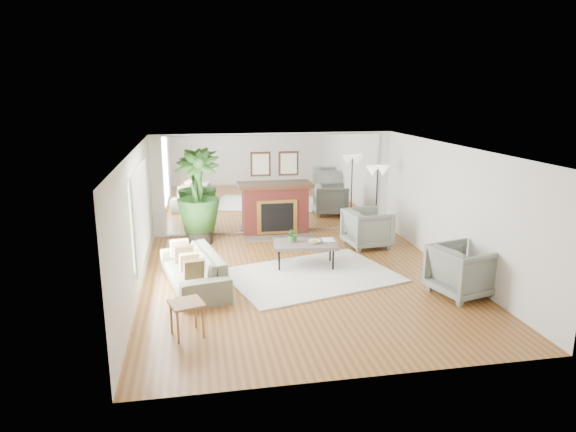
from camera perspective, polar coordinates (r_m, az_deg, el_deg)
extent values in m
plane|color=brown|center=(9.87, 1.69, -7.07)|extent=(7.00, 7.00, 0.00)
cube|color=silver|center=(9.36, -16.47, -0.80)|extent=(0.02, 7.00, 2.50)
cube|color=silver|center=(10.53, 17.87, 0.69)|extent=(0.02, 7.00, 2.50)
cube|color=silver|center=(12.86, -1.52, 3.65)|extent=(6.00, 0.02, 2.50)
cube|color=silver|center=(12.84, -1.51, 3.63)|extent=(5.40, 0.04, 2.40)
cube|color=#B2E09E|center=(9.72, -16.10, 0.37)|extent=(0.04, 2.40, 1.50)
cube|color=maroon|center=(12.79, -1.36, 0.62)|extent=(1.60, 0.40, 1.20)
cube|color=gold|center=(12.61, -1.21, -0.13)|extent=(1.00, 0.04, 0.85)
cube|color=black|center=(12.60, -1.19, -0.15)|extent=(0.80, 0.04, 0.70)
cube|color=#584F45|center=(12.60, -1.09, -2.33)|extent=(1.70, 0.55, 0.03)
cube|color=#442916|center=(12.64, -1.36, 3.34)|extent=(1.85, 0.46, 0.10)
cube|color=black|center=(12.67, -3.07, 5.77)|extent=(0.50, 0.04, 0.60)
cube|color=black|center=(12.78, 0.06, 5.86)|extent=(0.50, 0.04, 0.60)
cube|color=white|center=(10.04, 2.60, -6.62)|extent=(3.59, 2.98, 0.03)
cube|color=#584F45|center=(10.40, 1.95, -3.16)|extent=(1.39, 0.94, 0.06)
cylinder|color=black|center=(10.21, -0.99, -5.01)|extent=(0.04, 0.04, 0.45)
cylinder|color=black|center=(10.28, 5.04, -4.93)|extent=(0.04, 0.04, 0.45)
cylinder|color=black|center=(10.72, -1.03, -4.08)|extent=(0.04, 0.04, 0.45)
cylinder|color=black|center=(10.78, 4.70, -4.01)|extent=(0.04, 0.04, 0.45)
imported|color=#6D705A|center=(9.61, -10.47, -5.87)|extent=(1.30, 2.33, 0.64)
imported|color=gray|center=(11.91, 8.82, -1.34)|extent=(1.07, 1.05, 0.88)
imported|color=gray|center=(9.53, 18.88, -5.75)|extent=(1.20, 1.18, 0.90)
cube|color=#9B6F3E|center=(7.69, -11.24, -9.51)|extent=(0.58, 0.58, 0.04)
cylinder|color=#9B6F3E|center=(7.59, -12.12, -12.02)|extent=(0.04, 0.04, 0.50)
cylinder|color=#9B6F3E|center=(7.68, -9.40, -11.57)|extent=(0.04, 0.04, 0.50)
cylinder|color=#9B6F3E|center=(7.92, -12.84, -10.94)|extent=(0.04, 0.04, 0.50)
cylinder|color=#9B6F3E|center=(8.00, -10.23, -10.53)|extent=(0.04, 0.04, 0.50)
cylinder|color=black|center=(12.29, -9.81, -1.94)|extent=(0.62, 0.62, 0.45)
imported|color=#336726|center=(12.06, -10.00, 2.68)|extent=(1.22, 1.22, 1.84)
cylinder|color=black|center=(12.73, 9.63, -2.33)|extent=(0.30, 0.30, 0.04)
cylinder|color=black|center=(12.52, 9.78, 1.35)|extent=(0.03, 0.03, 1.72)
cone|color=beige|center=(12.33, 9.37, 4.98)|extent=(0.32, 0.32, 0.24)
cone|color=beige|center=(12.42, 10.50, 4.99)|extent=(0.32, 0.32, 0.24)
imported|color=#336726|center=(10.42, 0.57, -2.05)|extent=(0.33, 0.30, 0.31)
imported|color=#9B6F3E|center=(10.36, 2.94, -2.89)|extent=(0.26, 0.26, 0.06)
imported|color=#9B6F3E|center=(10.53, 3.84, -2.71)|extent=(0.26, 0.34, 0.02)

